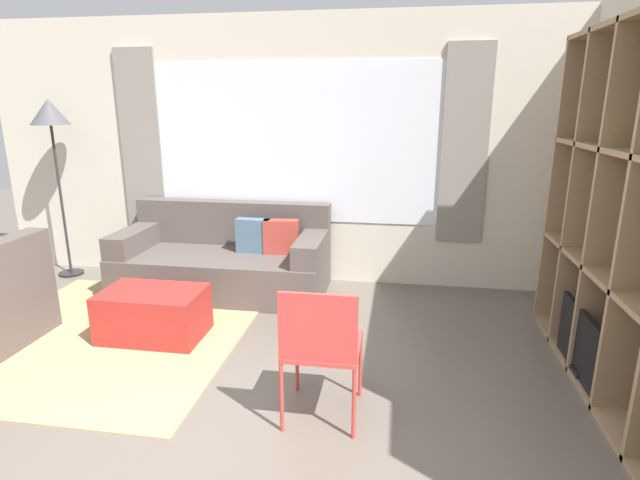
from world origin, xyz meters
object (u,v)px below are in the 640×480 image
(ottoman, at_px, (154,314))
(folding_chair, at_px, (321,342))
(floor_lamp, at_px, (50,121))
(couch_main, at_px, (225,261))

(ottoman, height_order, folding_chair, folding_chair)
(folding_chair, bearing_deg, ottoman, -30.27)
(ottoman, xyz_separation_m, floor_lamp, (-1.67, 1.31, 1.47))
(couch_main, height_order, folding_chair, folding_chair)
(couch_main, xyz_separation_m, ottoman, (-0.21, -1.13, -0.11))
(couch_main, xyz_separation_m, floor_lamp, (-1.88, 0.18, 1.36))
(floor_lamp, bearing_deg, ottoman, -38.08)
(ottoman, relative_size, floor_lamp, 0.42)
(ottoman, bearing_deg, folding_chair, -30.27)
(couch_main, height_order, ottoman, couch_main)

